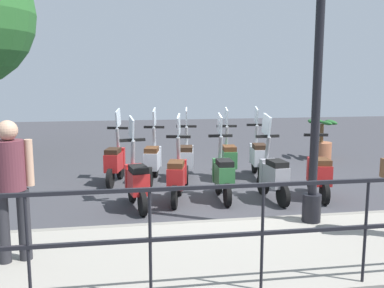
{
  "coord_description": "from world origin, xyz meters",
  "views": [
    {
      "loc": [
        -7.93,
        1.82,
        2.2
      ],
      "look_at": [
        0.2,
        0.5,
        0.9
      ],
      "focal_mm": 40.0,
      "sensor_mm": 36.0,
      "label": 1
    }
  ],
  "objects_px": {
    "potted_palm": "(321,142)",
    "scooter_far_3": "(153,159)",
    "scooter_near_0": "(319,172)",
    "scooter_near_1": "(273,174)",
    "scooter_near_2": "(223,174)",
    "pedestrian_distant": "(11,180)",
    "scooter_near_3": "(177,175)",
    "scooter_far_1": "(228,158)",
    "lamp_post_near": "(317,80)",
    "scooter_far_2": "(186,158)",
    "scooter_far_4": "(115,161)",
    "scooter_near_4": "(137,181)",
    "scooter_far_0": "(258,155)"
  },
  "relations": [
    {
      "from": "scooter_near_0",
      "to": "scooter_far_3",
      "type": "bearing_deg",
      "value": 68.52
    },
    {
      "from": "pedestrian_distant",
      "to": "scooter_near_3",
      "type": "distance_m",
      "value": 3.34
    },
    {
      "from": "scooter_near_4",
      "to": "scooter_far_1",
      "type": "relative_size",
      "value": 1.0
    },
    {
      "from": "scooter_far_2",
      "to": "scooter_far_4",
      "type": "height_order",
      "value": "same"
    },
    {
      "from": "scooter_near_0",
      "to": "scooter_near_2",
      "type": "relative_size",
      "value": 1.0
    },
    {
      "from": "scooter_near_0",
      "to": "scooter_near_3",
      "type": "bearing_deg",
      "value": 95.47
    },
    {
      "from": "pedestrian_distant",
      "to": "potted_palm",
      "type": "relative_size",
      "value": 1.5
    },
    {
      "from": "potted_palm",
      "to": "pedestrian_distant",
      "type": "bearing_deg",
      "value": 132.08
    },
    {
      "from": "scooter_far_0",
      "to": "scooter_far_3",
      "type": "xyz_separation_m",
      "value": [
        -0.05,
        2.32,
        0.0
      ]
    },
    {
      "from": "scooter_near_1",
      "to": "scooter_near_4",
      "type": "distance_m",
      "value": 2.41
    },
    {
      "from": "pedestrian_distant",
      "to": "scooter_far_4",
      "type": "xyz_separation_m",
      "value": [
        3.99,
        -1.05,
        -0.6
      ]
    },
    {
      "from": "potted_palm",
      "to": "scooter_far_1",
      "type": "xyz_separation_m",
      "value": [
        -1.9,
        3.05,
        0.04
      ]
    },
    {
      "from": "potted_palm",
      "to": "scooter_far_0",
      "type": "xyz_separation_m",
      "value": [
        -1.77,
        2.34,
        0.04
      ]
    },
    {
      "from": "scooter_near_0",
      "to": "potted_palm",
      "type": "bearing_deg",
      "value": -17.15
    },
    {
      "from": "lamp_post_near",
      "to": "scooter_far_4",
      "type": "distance_m",
      "value": 4.63
    },
    {
      "from": "scooter_near_3",
      "to": "scooter_far_3",
      "type": "distance_m",
      "value": 1.58
    },
    {
      "from": "scooter_near_2",
      "to": "scooter_far_0",
      "type": "distance_m",
      "value": 2.0
    },
    {
      "from": "lamp_post_near",
      "to": "scooter_far_3",
      "type": "bearing_deg",
      "value": 31.46
    },
    {
      "from": "scooter_near_1",
      "to": "scooter_near_2",
      "type": "distance_m",
      "value": 0.89
    },
    {
      "from": "lamp_post_near",
      "to": "scooter_far_0",
      "type": "bearing_deg",
      "value": -4.95
    },
    {
      "from": "scooter_near_0",
      "to": "scooter_near_4",
      "type": "relative_size",
      "value": 1.0
    },
    {
      "from": "lamp_post_near",
      "to": "scooter_far_4",
      "type": "height_order",
      "value": "lamp_post_near"
    },
    {
      "from": "scooter_near_3",
      "to": "scooter_far_4",
      "type": "xyz_separation_m",
      "value": [
        1.51,
        1.1,
        0.0
      ]
    },
    {
      "from": "scooter_near_1",
      "to": "scooter_near_0",
      "type": "bearing_deg",
      "value": -93.71
    },
    {
      "from": "potted_palm",
      "to": "scooter_near_4",
      "type": "relative_size",
      "value": 0.69
    },
    {
      "from": "scooter_near_3",
      "to": "scooter_far_2",
      "type": "bearing_deg",
      "value": -0.97
    },
    {
      "from": "scooter_near_1",
      "to": "scooter_far_3",
      "type": "bearing_deg",
      "value": 43.45
    },
    {
      "from": "scooter_near_2",
      "to": "scooter_far_1",
      "type": "height_order",
      "value": "same"
    },
    {
      "from": "pedestrian_distant",
      "to": "scooter_near_3",
      "type": "relative_size",
      "value": 1.03
    },
    {
      "from": "potted_palm",
      "to": "scooter_far_3",
      "type": "relative_size",
      "value": 0.69
    },
    {
      "from": "potted_palm",
      "to": "scooter_far_1",
      "type": "height_order",
      "value": "scooter_far_1"
    },
    {
      "from": "scooter_near_4",
      "to": "scooter_far_3",
      "type": "xyz_separation_m",
      "value": [
        1.84,
        -0.4,
        0.0
      ]
    },
    {
      "from": "lamp_post_near",
      "to": "scooter_far_1",
      "type": "xyz_separation_m",
      "value": [
        3.24,
        0.42,
        -1.67
      ]
    },
    {
      "from": "scooter_near_1",
      "to": "scooter_far_0",
      "type": "bearing_deg",
      "value": -15.08
    },
    {
      "from": "lamp_post_near",
      "to": "scooter_near_3",
      "type": "relative_size",
      "value": 2.92
    },
    {
      "from": "lamp_post_near",
      "to": "scooter_far_2",
      "type": "bearing_deg",
      "value": 21.39
    },
    {
      "from": "scooter_far_4",
      "to": "scooter_far_2",
      "type": "bearing_deg",
      "value": -73.55
    },
    {
      "from": "pedestrian_distant",
      "to": "scooter_far_3",
      "type": "bearing_deg",
      "value": 141.28
    },
    {
      "from": "scooter_near_2",
      "to": "pedestrian_distant",
      "type": "bearing_deg",
      "value": 131.9
    },
    {
      "from": "scooter_near_2",
      "to": "scooter_near_3",
      "type": "distance_m",
      "value": 0.83
    },
    {
      "from": "scooter_far_4",
      "to": "scooter_near_4",
      "type": "bearing_deg",
      "value": -154.08
    },
    {
      "from": "scooter_far_2",
      "to": "scooter_far_0",
      "type": "bearing_deg",
      "value": -80.01
    },
    {
      "from": "pedestrian_distant",
      "to": "scooter_near_2",
      "type": "bearing_deg",
      "value": 115.43
    },
    {
      "from": "scooter_far_0",
      "to": "scooter_far_3",
      "type": "height_order",
      "value": "same"
    },
    {
      "from": "pedestrian_distant",
      "to": "potted_palm",
      "type": "height_order",
      "value": "pedestrian_distant"
    },
    {
      "from": "potted_palm",
      "to": "scooter_near_2",
      "type": "bearing_deg",
      "value": 133.9
    },
    {
      "from": "scooter_near_4",
      "to": "scooter_far_4",
      "type": "relative_size",
      "value": 1.0
    },
    {
      "from": "scooter_near_0",
      "to": "scooter_near_1",
      "type": "bearing_deg",
      "value": 101.19
    },
    {
      "from": "potted_palm",
      "to": "scooter_far_3",
      "type": "xyz_separation_m",
      "value": [
        -1.82,
        4.66,
        0.04
      ]
    },
    {
      "from": "scooter_far_1",
      "to": "scooter_far_2",
      "type": "xyz_separation_m",
      "value": [
        0.1,
        0.89,
        0.0
      ]
    }
  ]
}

